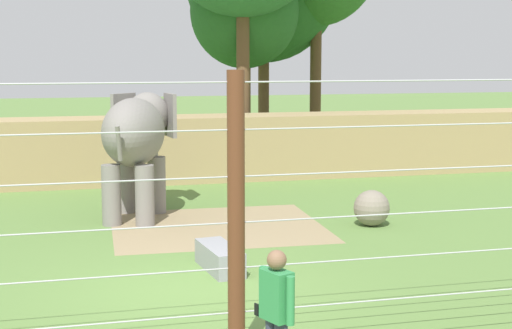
# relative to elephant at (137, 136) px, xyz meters

# --- Properties ---
(ground_plane) EXTENTS (120.00, 120.00, 0.00)m
(ground_plane) POSITION_rel_elephant_xyz_m (0.25, -6.04, -1.91)
(ground_plane) COLOR #5B7F3D
(dirt_patch) EXTENTS (4.78, 4.30, 0.01)m
(dirt_patch) POSITION_rel_elephant_xyz_m (1.60, -1.57, -1.90)
(dirt_patch) COLOR #937F5B
(dirt_patch) RESTS_ON ground
(embankment_wall) EXTENTS (36.00, 1.80, 1.96)m
(embankment_wall) POSITION_rel_elephant_xyz_m (0.25, 4.95, -0.93)
(embankment_wall) COLOR tan
(embankment_wall) RESTS_ON ground
(elephant) EXTENTS (2.19, 3.75, 2.88)m
(elephant) POSITION_rel_elephant_xyz_m (0.00, 0.00, 0.00)
(elephant) COLOR gray
(elephant) RESTS_ON ground
(enrichment_ball) EXTENTS (0.81, 0.81, 0.81)m
(enrichment_ball) POSITION_rel_elephant_xyz_m (4.97, -2.33, -1.50)
(enrichment_ball) COLOR gray
(enrichment_ball) RESTS_ON ground
(cable_fence) EXTENTS (12.05, 0.21, 3.61)m
(cable_fence) POSITION_rel_elephant_xyz_m (0.28, -9.04, -0.09)
(cable_fence) COLOR brown
(cable_fence) RESTS_ON ground
(zookeeper) EXTENTS (0.37, 0.56, 1.67)m
(zookeeper) POSITION_rel_elephant_xyz_m (0.58, -10.03, -0.98)
(zookeeper) COLOR #33384C
(zookeeper) RESTS_ON ground
(feed_trough) EXTENTS (0.67, 1.45, 0.44)m
(feed_trough) POSITION_rel_elephant_xyz_m (0.96, -4.98, -1.69)
(feed_trough) COLOR gray
(feed_trough) RESTS_ON ground
(tree_behind_wall) EXTENTS (3.87, 3.87, 7.40)m
(tree_behind_wall) POSITION_rel_elephant_xyz_m (4.71, 8.88, 3.42)
(tree_behind_wall) COLOR brown
(tree_behind_wall) RESTS_ON ground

